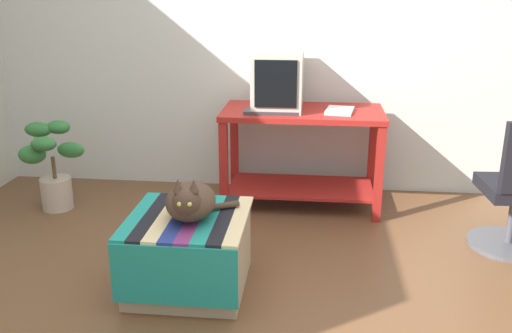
# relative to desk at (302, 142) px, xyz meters

# --- Properties ---
(ground_plane) EXTENTS (14.00, 14.00, 0.00)m
(ground_plane) POSITION_rel_desk_xyz_m (-0.22, -1.60, -0.51)
(ground_plane) COLOR brown
(back_wall) EXTENTS (8.00, 0.10, 2.60)m
(back_wall) POSITION_rel_desk_xyz_m (-0.22, 0.45, 0.79)
(back_wall) COLOR silver
(back_wall) RESTS_ON ground_plane
(desk) EXTENTS (1.21, 0.62, 0.76)m
(desk) POSITION_rel_desk_xyz_m (0.00, 0.00, 0.00)
(desk) COLOR maroon
(desk) RESTS_ON ground_plane
(tv_monitor) EXTENTS (0.37, 0.53, 0.43)m
(tv_monitor) POSITION_rel_desk_xyz_m (-0.19, 0.05, 0.46)
(tv_monitor) COLOR #BCB7A8
(tv_monitor) RESTS_ON desk
(keyboard) EXTENTS (0.41, 0.17, 0.02)m
(keyboard) POSITION_rel_desk_xyz_m (-0.22, -0.14, 0.26)
(keyboard) COLOR #333338
(keyboard) RESTS_ON desk
(book) EXTENTS (0.23, 0.29, 0.02)m
(book) POSITION_rel_desk_xyz_m (0.27, -0.05, 0.26)
(book) COLOR white
(book) RESTS_ON desk
(ottoman_with_blanket) EXTENTS (0.66, 0.69, 0.43)m
(ottoman_with_blanket) POSITION_rel_desk_xyz_m (-0.59, -1.32, -0.30)
(ottoman_with_blanket) COLOR tan
(ottoman_with_blanket) RESTS_ON ground_plane
(cat) EXTENTS (0.40, 0.42, 0.27)m
(cat) POSITION_rel_desk_xyz_m (-0.56, -1.35, 0.02)
(cat) COLOR #473323
(cat) RESTS_ON ottoman_with_blanket
(potted_plant) EXTENTS (0.47, 0.39, 0.68)m
(potted_plant) POSITION_rel_desk_xyz_m (-1.88, -0.30, -0.17)
(potted_plant) COLOR #B7A893
(potted_plant) RESTS_ON ground_plane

